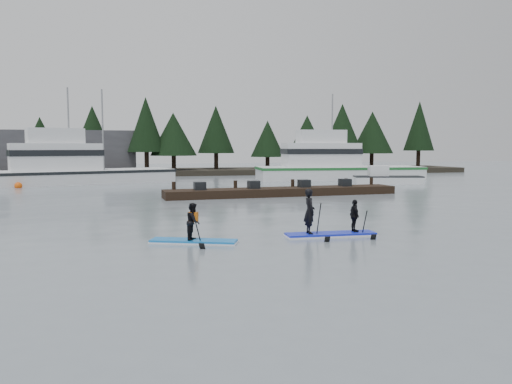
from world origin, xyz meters
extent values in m
plane|color=slate|center=(0.00, 0.00, 0.00)|extent=(160.00, 160.00, 0.00)
cube|color=#2D281E|center=(0.00, 42.00, 0.30)|extent=(70.00, 8.00, 0.60)
cube|color=#4C4C51|center=(-14.00, 44.00, 2.50)|extent=(18.00, 6.00, 5.00)
cube|color=white|center=(-9.93, 29.73, 0.11)|extent=(16.57, 8.75, 2.13)
cube|color=white|center=(-11.77, 29.19, 2.32)|extent=(7.79, 5.09, 2.31)
cylinder|color=gray|center=(-10.70, 29.50, 4.71)|extent=(0.14, 0.14, 7.07)
cube|color=white|center=(14.30, 29.28, 0.11)|extent=(16.35, 5.99, 2.29)
cube|color=white|center=(12.39, 29.45, 2.40)|extent=(7.47, 3.93, 2.29)
cylinder|color=gray|center=(13.50, 29.35, 4.77)|extent=(0.14, 0.14, 7.03)
cube|color=white|center=(15.98, 22.72, 0.33)|extent=(5.97, 3.17, 0.67)
cube|color=black|center=(4.03, 14.85, 0.26)|extent=(15.59, 2.95, 0.52)
sphere|color=#F2560C|center=(-0.41, 22.29, 0.00)|extent=(0.62, 0.62, 0.62)
sphere|color=#F2560C|center=(-14.12, 25.78, 0.00)|extent=(0.58, 0.58, 0.58)
cube|color=blue|center=(-3.61, 0.13, 0.05)|extent=(2.92, 1.71, 0.11)
imported|color=black|center=(-3.61, 0.13, 0.72)|extent=(0.65, 0.73, 1.23)
cube|color=orange|center=(-3.61, 0.13, 0.87)|extent=(0.35, 0.30, 0.32)
cylinder|color=black|center=(-3.46, -0.17, 0.26)|extent=(0.47, 0.78, 1.48)
cube|color=#1525CA|center=(1.31, 0.23, 0.06)|extent=(3.27, 0.89, 0.11)
imported|color=black|center=(0.51, 0.26, 0.91)|extent=(0.40, 0.60, 1.59)
cylinder|color=black|center=(0.75, 0.03, 0.47)|extent=(0.21, 0.94, 1.61)
imported|color=black|center=(2.21, 0.19, 0.70)|extent=(0.31, 0.70, 1.17)
cylinder|color=black|center=(2.45, -0.04, 0.24)|extent=(0.19, 0.86, 1.46)
camera|label=1|loc=(-5.58, -16.21, 3.17)|focal=35.00mm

